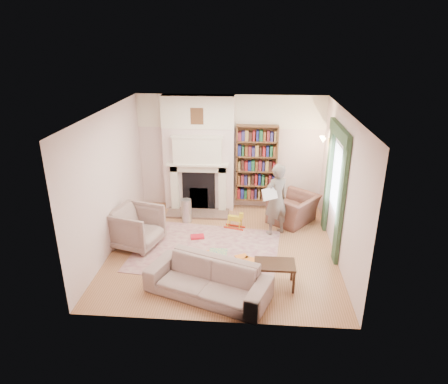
# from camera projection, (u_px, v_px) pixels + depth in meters

# --- Properties ---
(floor) EXTENTS (4.50, 4.50, 0.00)m
(floor) POSITION_uv_depth(u_px,v_px,m) (223.00, 248.00, 8.21)
(floor) COLOR brown
(floor) RESTS_ON ground
(ceiling) EXTENTS (4.50, 4.50, 0.00)m
(ceiling) POSITION_uv_depth(u_px,v_px,m) (223.00, 112.00, 7.18)
(ceiling) COLOR white
(ceiling) RESTS_ON wall_back
(wall_back) EXTENTS (4.50, 0.00, 4.50)m
(wall_back) POSITION_uv_depth(u_px,v_px,m) (230.00, 152.00, 9.78)
(wall_back) COLOR white
(wall_back) RESTS_ON floor
(wall_front) EXTENTS (4.50, 0.00, 4.50)m
(wall_front) POSITION_uv_depth(u_px,v_px,m) (210.00, 241.00, 5.61)
(wall_front) COLOR white
(wall_front) RESTS_ON floor
(wall_left) EXTENTS (0.00, 4.50, 4.50)m
(wall_left) POSITION_uv_depth(u_px,v_px,m) (109.00, 182.00, 7.86)
(wall_left) COLOR white
(wall_left) RESTS_ON floor
(wall_right) EXTENTS (0.00, 4.50, 4.50)m
(wall_right) POSITION_uv_depth(u_px,v_px,m) (342.00, 188.00, 7.53)
(wall_right) COLOR white
(wall_right) RESTS_ON floor
(fireplace) EXTENTS (1.70, 0.58, 2.80)m
(fireplace) POSITION_uv_depth(u_px,v_px,m) (199.00, 155.00, 9.65)
(fireplace) COLOR white
(fireplace) RESTS_ON floor
(bookcase) EXTENTS (1.00, 0.24, 1.85)m
(bookcase) POSITION_uv_depth(u_px,v_px,m) (257.00, 163.00, 9.69)
(bookcase) COLOR brown
(bookcase) RESTS_ON floor
(window) EXTENTS (0.02, 0.90, 1.30)m
(window) POSITION_uv_depth(u_px,v_px,m) (337.00, 178.00, 7.89)
(window) COLOR silver
(window) RESTS_ON wall_right
(curtain_left) EXTENTS (0.07, 0.32, 2.40)m
(curtain_left) POSITION_uv_depth(u_px,v_px,m) (341.00, 204.00, 7.33)
(curtain_left) COLOR #2E482E
(curtain_left) RESTS_ON floor
(curtain_right) EXTENTS (0.07, 0.32, 2.40)m
(curtain_right) POSITION_uv_depth(u_px,v_px,m) (328.00, 178.00, 8.63)
(curtain_right) COLOR #2E482E
(curtain_right) RESTS_ON floor
(pelmet) EXTENTS (0.09, 1.70, 0.24)m
(pelmet) POSITION_uv_depth(u_px,v_px,m) (340.00, 132.00, 7.54)
(pelmet) COLOR #2E482E
(pelmet) RESTS_ON wall_right
(wall_sconce) EXTENTS (0.20, 0.24, 0.24)m
(wall_sconce) POSITION_uv_depth(u_px,v_px,m) (321.00, 142.00, 8.75)
(wall_sconce) COLOR gold
(wall_sconce) RESTS_ON wall_right
(rug) EXTENTS (3.09, 2.51, 0.01)m
(rug) POSITION_uv_depth(u_px,v_px,m) (206.00, 250.00, 8.13)
(rug) COLOR beige
(rug) RESTS_ON floor
(armchair_reading) EXTENTS (1.33, 1.35, 0.66)m
(armchair_reading) POSITION_uv_depth(u_px,v_px,m) (293.00, 209.00, 9.24)
(armchair_reading) COLOR #50342A
(armchair_reading) RESTS_ON floor
(armchair_left) EXTENTS (1.13, 1.11, 0.83)m
(armchair_left) POSITION_uv_depth(u_px,v_px,m) (137.00, 227.00, 8.18)
(armchair_left) COLOR #ABA18D
(armchair_left) RESTS_ON floor
(sofa) EXTENTS (2.22, 1.48, 0.60)m
(sofa) POSITION_uv_depth(u_px,v_px,m) (208.00, 280.00, 6.64)
(sofa) COLOR #A49987
(sofa) RESTS_ON floor
(man_reading) EXTENTS (0.70, 0.64, 1.60)m
(man_reading) POSITION_uv_depth(u_px,v_px,m) (276.00, 200.00, 8.54)
(man_reading) COLOR #63584F
(man_reading) RESTS_ON floor
(newspaper) EXTENTS (0.35, 0.28, 0.24)m
(newspaper) POSITION_uv_depth(u_px,v_px,m) (270.00, 194.00, 8.29)
(newspaper) COLOR silver
(newspaper) RESTS_ON man_reading
(coffee_table) EXTENTS (0.70, 0.45, 0.45)m
(coffee_table) POSITION_uv_depth(u_px,v_px,m) (274.00, 275.00, 6.92)
(coffee_table) COLOR #361F12
(coffee_table) RESTS_ON floor
(paraffin_heater) EXTENTS (0.31, 0.31, 0.55)m
(paraffin_heater) POSITION_uv_depth(u_px,v_px,m) (187.00, 211.00, 9.30)
(paraffin_heater) COLOR #B8BBC1
(paraffin_heater) RESTS_ON floor
(rocking_horse) EXTENTS (0.49, 0.31, 0.41)m
(rocking_horse) POSITION_uv_depth(u_px,v_px,m) (235.00, 220.00, 8.98)
(rocking_horse) COLOR gold
(rocking_horse) RESTS_ON rug
(board_game) EXTENTS (0.36, 0.36, 0.03)m
(board_game) POSITION_uv_depth(u_px,v_px,m) (218.00, 253.00, 7.97)
(board_game) COLOR #DAD54C
(board_game) RESTS_ON rug
(game_box_lid) EXTENTS (0.32, 0.25, 0.05)m
(game_box_lid) POSITION_uv_depth(u_px,v_px,m) (197.00, 237.00, 8.60)
(game_box_lid) COLOR red
(game_box_lid) RESTS_ON rug
(comic_annuals) EXTENTS (1.14, 0.63, 0.02)m
(comic_annuals) POSITION_uv_depth(u_px,v_px,m) (231.00, 258.00, 7.82)
(comic_annuals) COLOR red
(comic_annuals) RESTS_ON rug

